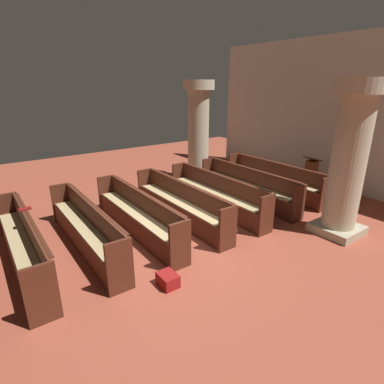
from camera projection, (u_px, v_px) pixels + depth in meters
ground_plane at (173, 240)px, 6.50m from camera, size 19.20×19.20×0.00m
back_wall at (344, 115)px, 9.12m from camera, size 10.00×0.16×4.50m
pew_row_0 at (274, 177)px, 9.13m from camera, size 3.45×0.47×0.91m
pew_row_1 at (247, 184)px, 8.51m from camera, size 3.45×0.46×0.91m
pew_row_2 at (216, 192)px, 7.89m from camera, size 3.45×0.46×0.91m
pew_row_3 at (180, 202)px, 7.27m from camera, size 3.45×0.46×0.91m
pew_row_4 at (137, 213)px, 6.65m from camera, size 3.45×0.46×0.91m
pew_row_5 at (85, 226)px, 6.03m from camera, size 3.45×0.47×0.91m
pew_row_6 at (22, 242)px, 5.41m from camera, size 3.45×0.46×0.91m
pillar_aisle_side at (349, 158)px, 6.29m from camera, size 1.01×1.01×3.25m
pillar_far_side at (198, 130)px, 10.14m from camera, size 1.01×1.01×3.25m
lectern at (310, 177)px, 9.36m from camera, size 0.48×0.45×1.08m
hymn_book at (25, 209)px, 5.73m from camera, size 0.13×0.22×0.02m
kneeler_box_red at (168, 280)px, 5.02m from camera, size 0.36×0.27×0.21m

